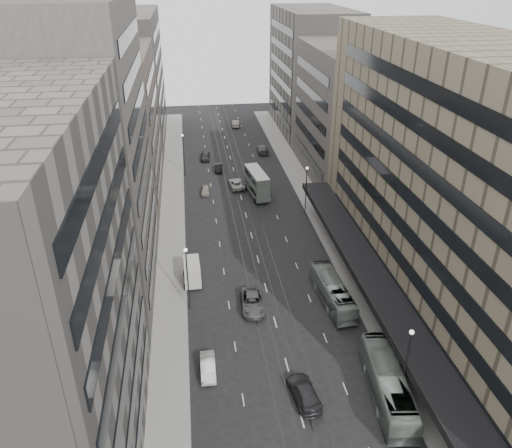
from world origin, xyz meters
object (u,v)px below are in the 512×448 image
bus_near (388,384)px  panel_van (192,271)px  bus_far (333,292)px  sedan_1 (208,367)px  sedan_2 (253,302)px  double_decker (257,183)px

bus_near → panel_van: (-17.70, 22.10, -0.08)m
bus_far → panel_van: 18.02m
sedan_1 → panel_van: bearing=94.3°
bus_far → sedan_2: bearing=-4.6°
sedan_1 → double_decker: bearing=75.9°
bus_far → panel_van: bus_far is taller
bus_near → bus_far: bus_near is taller
sedan_2 → bus_near: bearing=-52.7°
bus_near → sedan_2: (-10.72, 15.61, -0.85)m
bus_far → panel_van: (-16.72, 6.71, 0.08)m
bus_far → sedan_2: size_ratio=1.84×
bus_far → panel_van: size_ratio=2.34×
panel_van → sedan_1: 16.56m
bus_far → bus_near: bearing=90.3°
double_decker → sedan_2: (-5.08, -32.35, -1.68)m
bus_far → sedan_1: size_ratio=2.56×
bus_near → sedan_1: bus_near is taller
panel_van → sedan_2: size_ratio=0.79×
bus_far → panel_van: bearing=-25.2°
bus_near → bus_far: (-0.98, 15.39, -0.15)m
bus_near → sedan_1: 17.54m
double_decker → sedan_1: 43.79m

